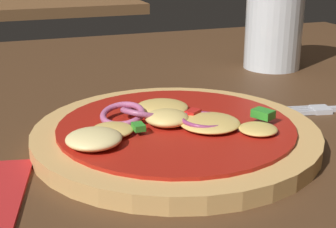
% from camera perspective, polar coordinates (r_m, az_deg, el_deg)
% --- Properties ---
extents(dining_table, '(1.13, 1.09, 0.03)m').
position_cam_1_polar(dining_table, '(0.41, -1.93, -6.82)').
color(dining_table, '#4C301C').
rests_on(dining_table, ground).
extents(pizza, '(0.25, 0.25, 0.03)m').
position_cam_1_polar(pizza, '(0.43, 0.70, -2.15)').
color(pizza, tan).
rests_on(pizza, dining_table).
extents(beer_glass, '(0.08, 0.08, 0.14)m').
position_cam_1_polar(beer_glass, '(0.70, 11.98, 10.07)').
color(beer_glass, silver).
rests_on(beer_glass, dining_table).
extents(background_table, '(0.67, 0.52, 0.03)m').
position_cam_1_polar(background_table, '(1.60, -16.95, 11.97)').
color(background_table, brown).
rests_on(background_table, ground).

